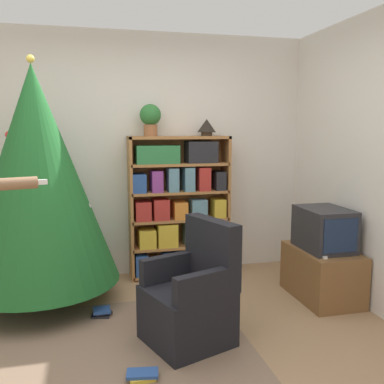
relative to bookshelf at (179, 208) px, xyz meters
name	(u,v)px	position (x,y,z in m)	size (l,w,h in m)	color
ground_plane	(163,361)	(-0.48, -1.71, -0.75)	(14.00, 14.00, 0.00)	#9E7A56
wall_back	(131,156)	(-0.48, 0.22, 0.55)	(8.00, 0.10, 2.60)	silver
area_rug	(86,364)	(-1.00, -1.63, -0.75)	(2.41, 2.00, 0.01)	#7F6651
bookshelf	(179,208)	(0.00, 0.00, 0.00)	(1.08, 0.28, 1.52)	#A8703D
tv_stand	(322,274)	(1.18, -0.96, -0.51)	(0.49, 0.77, 0.48)	brown
television	(324,229)	(1.18, -0.96, -0.08)	(0.40, 0.54, 0.39)	#28282D
game_remote	(322,256)	(1.03, -1.19, -0.26)	(0.04, 0.12, 0.02)	white
christmas_tree	(37,176)	(-1.38, -0.47, 0.43)	(1.40, 1.40, 2.22)	#4C3323
armchair	(192,300)	(-0.22, -1.47, -0.43)	(0.73, 0.72, 0.92)	black
potted_plant	(150,118)	(-0.30, 0.01, 0.95)	(0.22, 0.22, 0.33)	#935B38
table_lamp	(207,126)	(0.31, 0.01, 0.87)	(0.20, 0.20, 0.18)	#473828
book_pile_near_tree	(102,312)	(-0.87, -0.87, -0.72)	(0.19, 0.17, 0.06)	#232328
book_pile_by_chair	(142,375)	(-0.65, -1.88, -0.73)	(0.22, 0.15, 0.05)	gold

